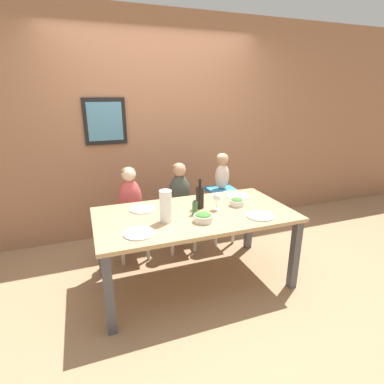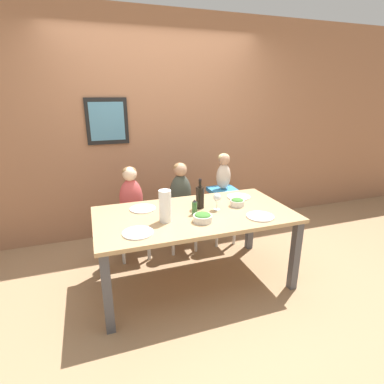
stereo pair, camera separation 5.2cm
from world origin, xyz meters
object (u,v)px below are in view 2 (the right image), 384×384
object	(u,v)px
chair_far_left	(133,224)
dinner_plate_front_right	(260,216)
chair_right_highchair	(223,202)
dinner_plate_back_left	(143,209)
salad_bowl_large	(203,217)
dinner_plate_front_left	(138,233)
dinner_plate_back_right	(239,197)
paper_towel_roll	(165,206)
salad_bowl_small	(237,202)
person_baby_right	(224,170)
person_child_left	(131,193)
chair_far_center	(181,218)
wine_bottle	(200,197)
person_child_center	(180,188)
wine_glass_near	(217,198)

from	to	relation	value
chair_far_left	dinner_plate_front_right	distance (m)	1.43
chair_right_highchair	dinner_plate_back_left	size ratio (longest dim) A/B	2.80
chair_right_highchair	salad_bowl_large	size ratio (longest dim) A/B	4.14
dinner_plate_front_left	dinner_plate_back_right	size ratio (longest dim) A/B	1.00
dinner_plate_back_left	salad_bowl_large	bearing A→B (deg)	-45.94
paper_towel_roll	salad_bowl_small	distance (m)	0.77
dinner_plate_back_left	dinner_plate_back_right	size ratio (longest dim) A/B	1.00
chair_far_left	person_baby_right	bearing A→B (deg)	0.07
paper_towel_roll	dinner_plate_back_right	distance (m)	0.96
person_child_left	dinner_plate_back_right	xyz separation A→B (m)	(1.07, -0.43, -0.03)
chair_right_highchair	dinner_plate_front_left	world-z (taller)	dinner_plate_front_left
dinner_plate_back_left	chair_far_left	bearing A→B (deg)	96.37
chair_right_highchair	salad_bowl_small	world-z (taller)	salad_bowl_small
chair_far_center	salad_bowl_large	bearing A→B (deg)	-94.47
chair_far_left	dinner_plate_back_left	world-z (taller)	dinner_plate_back_left
salad_bowl_small	dinner_plate_back_right	bearing A→B (deg)	59.07
person_child_left	person_baby_right	distance (m)	1.10
wine_bottle	dinner_plate_front_right	distance (m)	0.59
person_child_left	dinner_plate_back_right	size ratio (longest dim) A/B	2.32
salad_bowl_small	dinner_plate_back_right	size ratio (longest dim) A/B	0.55
chair_right_highchair	paper_towel_roll	size ratio (longest dim) A/B	2.46
chair_far_left	person_child_center	xyz separation A→B (m)	(0.56, 0.00, 0.37)
person_child_left	dinner_plate_front_left	size ratio (longest dim) A/B	2.32
person_baby_right	dinner_plate_back_right	xyz separation A→B (m)	(-0.02, -0.43, -0.19)
dinner_plate_back_left	salad_bowl_small	bearing A→B (deg)	-13.59
person_child_left	wine_bottle	world-z (taller)	person_child_left
wine_glass_near	salad_bowl_large	size ratio (longest dim) A/B	0.99
paper_towel_roll	dinner_plate_back_right	xyz separation A→B (m)	(0.88, 0.35, -0.13)
person_child_left	dinner_plate_back_left	world-z (taller)	person_child_left
person_baby_right	dinner_plate_front_left	size ratio (longest dim) A/B	1.73
person_child_left	dinner_plate_back_right	bearing A→B (deg)	-21.83
person_child_center	salad_bowl_large	bearing A→B (deg)	-94.46
paper_towel_roll	salad_bowl_large	distance (m)	0.34
wine_bottle	dinner_plate_front_left	world-z (taller)	wine_bottle
person_child_left	paper_towel_roll	xyz separation A→B (m)	(0.18, -0.78, 0.11)
wine_glass_near	dinner_plate_back_left	xyz separation A→B (m)	(-0.66, 0.24, -0.11)
dinner_plate_front_left	dinner_plate_front_right	size ratio (longest dim) A/B	1.00
person_child_left	person_child_center	distance (m)	0.56
dinner_plate_front_right	wine_bottle	bearing A→B (deg)	138.04
chair_far_left	wine_bottle	size ratio (longest dim) A/B	1.64
wine_glass_near	salad_bowl_small	distance (m)	0.24
dinner_plate_front_left	paper_towel_roll	bearing A→B (deg)	30.94
chair_far_left	wine_glass_near	world-z (taller)	wine_glass_near
person_baby_right	dinner_plate_back_right	world-z (taller)	person_baby_right
person_child_left	person_baby_right	xyz separation A→B (m)	(1.09, 0.00, 0.17)
chair_far_center	dinner_plate_back_left	distance (m)	0.75
wine_bottle	dinner_plate_back_left	distance (m)	0.55
person_child_left	wine_glass_near	distance (m)	0.98
person_child_center	chair_far_left	bearing A→B (deg)	-179.92
paper_towel_roll	salad_bowl_large	world-z (taller)	paper_towel_roll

